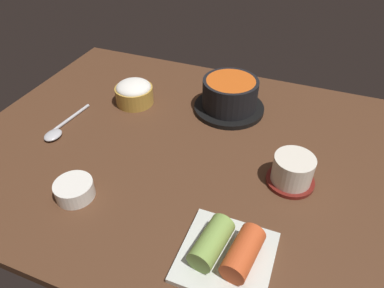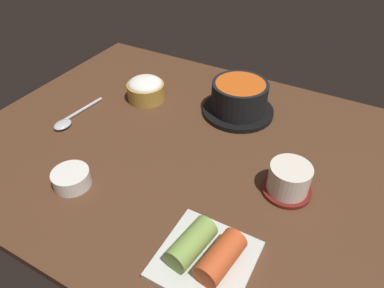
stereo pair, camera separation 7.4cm
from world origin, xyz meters
The scene contains 7 objects.
dining_table centered at (0.00, 0.00, 1.00)cm, with size 100.00×76.00×2.00cm, color #4C2D1C.
stone_pot centered at (4.41, 17.94, 6.16)cm, with size 18.00×18.00×8.55cm.
rice_bowl centered at (-19.83, 12.10, 5.17)cm, with size 9.86×9.86×6.29cm.
tea_cup_with_saucer centered at (23.41, -2.65, 5.17)cm, with size 9.62×9.62×6.40cm.
kimchi_plate centered at (16.56, -23.92, 4.04)cm, with size 14.81×14.81×5.22cm.
side_bowl_near centered at (-14.46, -21.42, 3.78)cm, with size 7.41×7.41×3.31cm.
spoon centered at (-30.54, -6.10, 2.62)cm, with size 3.71×16.44×1.35cm.
Camera 1 is at (22.97, -55.43, 52.32)cm, focal length 32.43 mm.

